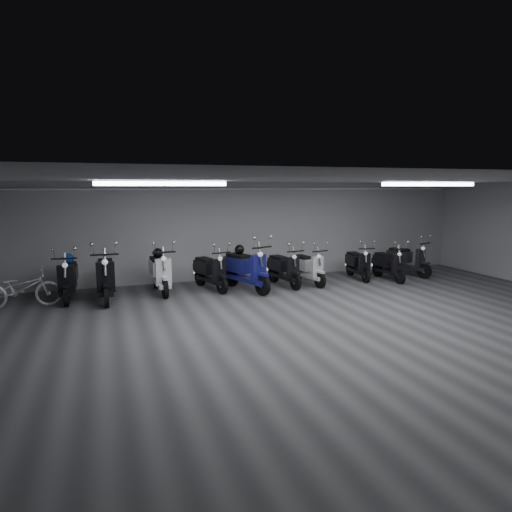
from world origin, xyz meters
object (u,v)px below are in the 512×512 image
object	(u,v)px
scooter_5	(284,263)
helmet_0	(158,253)
scooter_7	(358,259)
scooter_8	(389,260)
helmet_2	(68,258)
scooter_9	(407,255)
scooter_6	(308,262)
helmet_1	(239,249)
scooter_1	(105,270)
bicycle	(20,284)
scooter_0	(68,272)
scooter_4	(246,262)
scooter_2	(160,266)
scooter_3	(210,265)

from	to	relation	value
scooter_5	helmet_0	world-z (taller)	scooter_5
scooter_7	helmet_0	bearing A→B (deg)	-176.85
scooter_8	helmet_2	distance (m)	8.64
scooter_9	scooter_6	bearing A→B (deg)	163.09
helmet_0	helmet_1	distance (m)	2.11
scooter_1	helmet_1	world-z (taller)	scooter_1
scooter_1	scooter_6	xyz separation A→B (m)	(5.31, 0.08, -0.13)
bicycle	scooter_8	bearing A→B (deg)	-92.74
bicycle	scooter_0	bearing A→B (deg)	-68.68
scooter_4	scooter_7	distance (m)	3.57
scooter_0	scooter_4	world-z (taller)	scooter_4
scooter_2	scooter_5	bearing A→B (deg)	-7.66
helmet_1	scooter_8	bearing A→B (deg)	-4.28
helmet_2	scooter_0	bearing A→B (deg)	-91.76
scooter_9	bicycle	world-z (taller)	scooter_9
scooter_5	bicycle	bearing A→B (deg)	172.17
scooter_3	helmet_1	size ratio (longest dim) A/B	6.94
scooter_3	scooter_5	world-z (taller)	scooter_3
helmet_1	helmet_2	bearing A→B (deg)	174.09
scooter_9	helmet_0	world-z (taller)	scooter_9
scooter_6	scooter_7	size ratio (longest dim) A/B	1.03
scooter_5	scooter_6	distance (m)	0.71
scooter_6	bicycle	world-z (taller)	scooter_6
scooter_1	helmet_1	xyz separation A→B (m)	(3.36, 0.16, 0.31)
scooter_6	scooter_4	bearing A→B (deg)	175.90
scooter_0	scooter_4	xyz separation A→B (m)	(4.29, -0.44, 0.07)
scooter_9	scooter_8	bearing A→B (deg)	-176.34
scooter_0	helmet_2	world-z (taller)	scooter_0
scooter_4	scooter_8	distance (m)	4.31
scooter_1	scooter_9	distance (m)	8.71
scooter_3	bicycle	size ratio (longest dim) A/B	1.04
scooter_8	scooter_4	bearing A→B (deg)	179.50
scooter_3	scooter_6	xyz separation A→B (m)	(2.71, -0.22, -0.03)
scooter_3	helmet_2	world-z (taller)	scooter_3
scooter_5	scooter_7	bearing A→B (deg)	-5.79
scooter_1	scooter_8	distance (m)	7.76
scooter_5	bicycle	world-z (taller)	scooter_5
scooter_0	scooter_4	bearing A→B (deg)	-4.14
scooter_3	scooter_9	xyz separation A→B (m)	(6.11, -0.06, -0.01)
scooter_0	helmet_2	xyz separation A→B (m)	(0.01, 0.25, 0.29)
scooter_0	scooter_3	distance (m)	3.45
scooter_2	helmet_2	distance (m)	2.17
helmet_1	scooter_1	bearing A→B (deg)	-177.22
scooter_9	helmet_2	size ratio (longest dim) A/B	6.84
scooter_5	bicycle	xyz separation A→B (m)	(-6.41, -0.17, -0.09)
scooter_4	scooter_6	bearing A→B (deg)	-14.27
scooter_3	scooter_8	xyz separation A→B (m)	(5.16, -0.47, -0.05)
scooter_1	scooter_2	xyz separation A→B (m)	(1.31, 0.36, -0.04)
scooter_4	helmet_1	size ratio (longest dim) A/B	7.97
scooter_3	helmet_1	xyz separation A→B (m)	(0.75, -0.14, 0.40)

